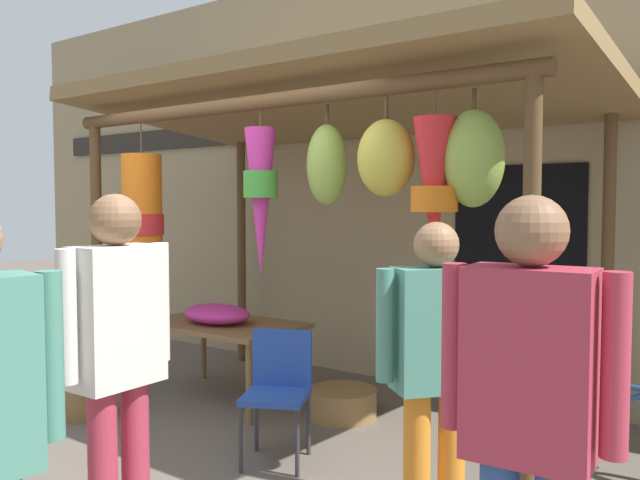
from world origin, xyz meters
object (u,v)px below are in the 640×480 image
(folding_chair, at_px, (278,383))
(parked_bicycle, at_px, (619,417))
(shopper_by_bananas, at_px, (435,359))
(flower_heap_on_table, at_px, (217,314))
(wicker_basket_by_table, at_px, (342,403))
(customer_foreground, at_px, (118,348))
(wicker_basket_spare, at_px, (87,401))
(vendor_in_orange, at_px, (528,409))
(display_table, at_px, (223,329))

(folding_chair, xyz_separation_m, parked_bicycle, (1.85, 1.09, -0.16))
(folding_chair, height_order, shopper_by_bananas, shopper_by_bananas)
(flower_heap_on_table, bearing_deg, wicker_basket_by_table, 13.68)
(customer_foreground, relative_size, shopper_by_bananas, 1.08)
(wicker_basket_spare, distance_m, shopper_by_bananas, 3.22)
(vendor_in_orange, relative_size, shopper_by_bananas, 1.07)
(wicker_basket_by_table, bearing_deg, display_table, -169.79)
(vendor_in_orange, distance_m, customer_foreground, 1.81)
(display_table, relative_size, shopper_by_bananas, 0.85)
(customer_foreground, height_order, shopper_by_bananas, customer_foreground)
(folding_chair, distance_m, parked_bicycle, 2.15)
(wicker_basket_by_table, xyz_separation_m, vendor_in_orange, (2.12, -2.08, 0.90))
(flower_heap_on_table, xyz_separation_m, parked_bicycle, (3.07, 0.42, -0.40))
(parked_bicycle, height_order, customer_foreground, customer_foreground)
(display_table, height_order, wicker_basket_by_table, display_table)
(display_table, distance_m, folding_chair, 1.43)
(display_table, xyz_separation_m, folding_chair, (1.22, -0.74, -0.10))
(flower_heap_on_table, height_order, wicker_basket_by_table, flower_heap_on_table)
(vendor_in_orange, bearing_deg, parked_bicycle, 93.72)
(display_table, bearing_deg, shopper_by_bananas, -24.50)
(display_table, height_order, wicker_basket_spare, display_table)
(display_table, bearing_deg, folding_chair, -31.13)
(folding_chair, bearing_deg, parked_bicycle, 30.49)
(folding_chair, xyz_separation_m, shopper_by_bananas, (1.32, -0.42, 0.43))
(folding_chair, xyz_separation_m, vendor_in_orange, (2.00, -1.15, 0.51))
(customer_foreground, bearing_deg, wicker_basket_by_table, 97.96)
(flower_heap_on_table, bearing_deg, customer_foreground, -55.35)
(wicker_basket_by_table, bearing_deg, vendor_in_orange, -44.51)
(wicker_basket_by_table, height_order, customer_foreground, customer_foreground)
(parked_bicycle, height_order, shopper_by_bananas, shopper_by_bananas)
(wicker_basket_by_table, bearing_deg, folding_chair, -82.61)
(flower_heap_on_table, relative_size, customer_foreground, 0.37)
(wicker_basket_spare, distance_m, vendor_in_orange, 4.00)
(flower_heap_on_table, relative_size, folding_chair, 0.77)
(wicker_basket_by_table, xyz_separation_m, customer_foreground, (0.33, -2.33, 0.91))
(flower_heap_on_table, relative_size, wicker_basket_spare, 1.51)
(wicker_basket_spare, bearing_deg, shopper_by_bananas, -3.73)
(folding_chair, relative_size, parked_bicycle, 0.49)
(wicker_basket_spare, bearing_deg, flower_heap_on_table, 57.28)
(folding_chair, relative_size, customer_foreground, 0.49)
(display_table, distance_m, customer_foreground, 2.60)
(display_table, distance_m, wicker_basket_spare, 1.21)
(wicker_basket_by_table, distance_m, shopper_by_bananas, 2.14)
(parked_bicycle, height_order, vendor_in_orange, vendor_in_orange)
(wicker_basket_by_table, xyz_separation_m, wicker_basket_spare, (-1.67, -1.15, 0.01))
(flower_heap_on_table, bearing_deg, folding_chair, -28.65)
(folding_chair, distance_m, customer_foreground, 1.50)
(vendor_in_orange, bearing_deg, wicker_basket_by_table, 135.49)
(wicker_basket_by_table, height_order, shopper_by_bananas, shopper_by_bananas)
(wicker_basket_by_table, relative_size, wicker_basket_spare, 1.26)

